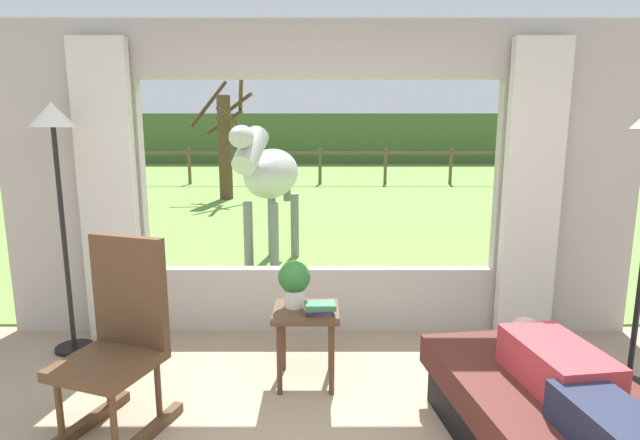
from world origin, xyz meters
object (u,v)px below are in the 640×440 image
recliner_sofa (565,438)px  side_table (306,323)px  horse (270,175)px  rocking_chair (120,339)px  potted_plant (294,281)px  reclining_person (576,386)px  book_stack (320,308)px  pasture_tree (225,141)px  floor_lamp_left (56,153)px

recliner_sofa → side_table: (-1.30, 0.96, 0.21)m
side_table → horse: bearing=100.3°
rocking_chair → potted_plant: 1.14m
rocking_chair → reclining_person: bearing=7.6°
rocking_chair → book_stack: bearing=41.4°
horse → pasture_tree: size_ratio=0.59×
reclining_person → side_table: bearing=134.3°
reclining_person → floor_lamp_left: bearing=146.5°
potted_plant → recliner_sofa: bearing=-36.4°
reclining_person → side_table: reclining_person is taller
potted_plant → reclining_person: bearing=-37.7°
floor_lamp_left → pasture_tree: size_ratio=0.62×
book_stack → pasture_tree: 9.20m
horse → book_stack: bearing=115.7°
horse → potted_plant: bearing=112.7°
recliner_sofa → floor_lamp_left: size_ratio=0.95×
reclining_person → horse: size_ratio=0.79×
book_stack → potted_plant: bearing=144.6°
recliner_sofa → side_table: side_table is taller
reclining_person → horse: 4.30m
recliner_sofa → rocking_chair: bearing=161.6°
recliner_sofa → side_table: 1.63m
potted_plant → book_stack: potted_plant is taller
rocking_chair → floor_lamp_left: (-0.80, 1.02, 0.99)m
reclining_person → potted_plant: size_ratio=4.49×
potted_plant → side_table: bearing=-36.9°
rocking_chair → book_stack: size_ratio=5.28×
potted_plant → horse: (-0.44, 2.78, 0.45)m
recliner_sofa → reclining_person: 0.31m
recliner_sofa → book_stack: bearing=135.5°
side_table → pasture_tree: 9.13m
pasture_tree → horse: bearing=-74.6°
book_stack → floor_lamp_left: 2.24m
reclining_person → rocking_chair: 2.39m
book_stack → horse: 3.03m
recliner_sofa → potted_plant: size_ratio=5.65×
side_table → floor_lamp_left: (-1.84, 0.50, 1.11)m
reclining_person → pasture_tree: size_ratio=0.47×
rocking_chair → floor_lamp_left: bearing=147.3°
recliner_sofa → horse: bearing=107.6°
pasture_tree → recliner_sofa: bearing=-70.5°
book_stack → horse: size_ratio=0.12×
recliner_sofa → horse: 4.32m
reclining_person → book_stack: 1.53m
horse → floor_lamp_left: bearing=74.3°
side_table → horse: 2.98m
reclining_person → floor_lamp_left: (-3.15, 1.50, 1.02)m
recliner_sofa → potted_plant: (-1.38, 1.02, 0.48)m
recliner_sofa → potted_plant: bearing=135.6°
reclining_person → potted_plant: (-1.38, 1.07, 0.18)m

